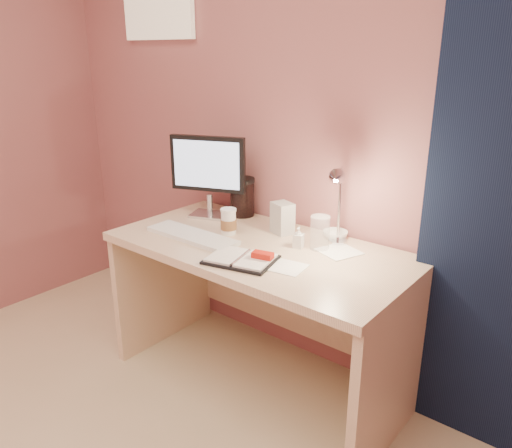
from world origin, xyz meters
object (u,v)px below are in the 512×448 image
Objects in this scene: coffee_cup at (229,222)px; desk_lamp at (323,196)px; desk at (269,285)px; planner at (243,259)px; bowl at (335,235)px; dark_jar at (242,199)px; product_box at (282,218)px; clear_cup at (320,233)px; monitor at (208,169)px; keyboard at (192,236)px; lotion_bottle at (299,237)px.

desk_lamp is (0.43, 0.14, 0.18)m from coffee_cup.
desk is 11.17× the size of coffee_cup.
desk is 0.36m from planner.
planner reaches higher than bowl.
product_box is at bearing -15.11° from dark_jar.
clear_cup and product_box have the same top height.
monitor reaches higher than coffee_cup.
coffee_cup is at bearing -49.33° from monitor.
clear_cup is at bearing -86.18° from bowl.
desk_lamp is (0.69, 0.00, -0.02)m from monitor.
dark_jar is (-0.57, -0.01, 0.07)m from bowl.
desk is 0.52m from desk_lamp.
coffee_cup is 0.51m from bowl.
monitor is at bearing 177.89° from clear_cup.
monitor reaches higher than clear_cup.
dark_jar is at bearing 165.59° from clear_cup.
keyboard is at bearing -147.24° from desk.
keyboard is 0.67m from bowl.
planner is at bearing -77.21° from desk.
lotion_bottle is at bearing -109.08° from bowl.
desk is 3.27× the size of monitor.
coffee_cup is at bearing 56.70° from keyboard.
coffee_cup reaches higher than desk.
monitor is 1.32× the size of planner.
lotion_bottle is (0.09, 0.27, 0.04)m from planner.
bowl is at bearing -11.03° from monitor.
desk_lamp reaches higher than planner.
bowl is 0.26m from product_box.
desk is at bearing -174.46° from lotion_bottle.
product_box reaches higher than desk.
planner is at bearing -108.92° from bowl.
dark_jar reaches higher than lotion_bottle.
monitor reaches higher than desk_lamp.
bowl is 0.25m from desk_lamp.
desk_lamp reaches higher than dark_jar.
desk_lamp reaches higher than desk.
desk_lamp is (0.07, 0.07, 0.19)m from lotion_bottle.
desk_lamp is at bearing -89.74° from bowl.
monitor is 0.88× the size of keyboard.
desk_lamp reaches higher than product_box.
planner is at bearing -58.55° from product_box.
coffee_cup reaches higher than lotion_bottle.
lotion_bottle reaches higher than planner.
monitor is 0.74m from bowl.
clear_cup is at bearing -14.41° from dark_jar.
product_box is at bearing -17.29° from monitor.
desk_lamp is at bearing 46.56° from lotion_bottle.
desk is 0.44m from keyboard.
desk_lamp is (0.22, 0.09, 0.46)m from desk.
bowl is at bearing 41.95° from product_box.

